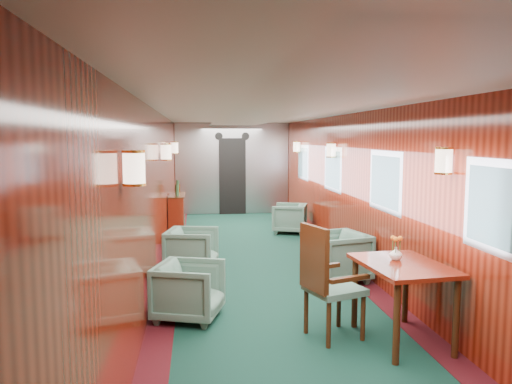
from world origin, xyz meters
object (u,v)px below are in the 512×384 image
at_px(side_chair, 325,278).
at_px(armchair_left_near, 189,291).
at_px(dining_table, 403,276).
at_px(credenza, 177,216).
at_px(armchair_right_far, 290,218).
at_px(armchair_left_far, 192,250).
at_px(armchair_right_near, 337,257).

relative_size(side_chair, armchair_left_near, 1.65).
bearing_deg(dining_table, credenza, 108.49).
bearing_deg(side_chair, armchair_right_far, 63.80).
distance_m(credenza, armchair_right_far, 2.38).
relative_size(dining_table, armchair_left_far, 1.55).
relative_size(side_chair, credenza, 0.99).
height_order(armchair_left_near, armchair_right_far, armchair_left_near).
bearing_deg(armchair_left_far, armchair_right_far, -23.23).
bearing_deg(armchair_right_far, side_chair, 11.22).
relative_size(side_chair, armchair_right_far, 1.69).
relative_size(dining_table, armchair_right_near, 1.46).
bearing_deg(credenza, armchair_left_far, -82.92).
xyz_separation_m(dining_table, armchair_right_near, (-0.05, 2.10, -0.32)).
bearing_deg(dining_table, armchair_left_near, 151.59).
distance_m(armchair_left_near, armchair_left_far, 1.97).
distance_m(credenza, armchair_left_far, 2.54).
xyz_separation_m(side_chair, armchair_right_far, (0.69, 5.57, -0.32)).
distance_m(side_chair, credenza, 5.47).
relative_size(dining_table, credenza, 0.96).
height_order(credenza, armchair_left_far, credenza).
bearing_deg(armchair_left_near, credenza, 20.94).
xyz_separation_m(side_chair, armchair_right_near, (0.68, 1.94, -0.28)).
bearing_deg(armchair_left_near, side_chair, -100.92).
bearing_deg(dining_table, armchair_left_far, 120.58).
height_order(armchair_left_far, armchair_right_near, armchair_right_near).
distance_m(armchair_right_near, armchair_right_far, 3.63).
bearing_deg(armchair_right_near, armchair_left_near, -73.32).
height_order(credenza, armchair_right_far, credenza).
distance_m(dining_table, armchair_left_near, 2.30).
xyz_separation_m(dining_table, credenza, (-2.39, 5.37, -0.21)).
height_order(armchair_left_near, armchair_left_far, armchair_left_far).
bearing_deg(dining_table, side_chair, 162.43).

